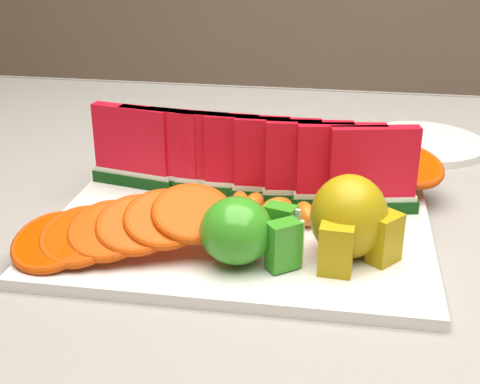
# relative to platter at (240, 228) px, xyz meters

# --- Properties ---
(table) EXTENTS (1.40, 0.90, 0.75)m
(table) POSITION_rel_platter_xyz_m (0.10, 0.09, -0.11)
(table) COLOR #4E341A
(table) RESTS_ON ground
(tablecloth) EXTENTS (1.53, 1.03, 0.20)m
(tablecloth) POSITION_rel_platter_xyz_m (0.10, 0.09, -0.05)
(tablecloth) COLOR slate
(tablecloth) RESTS_ON table
(platter) EXTENTS (0.40, 0.30, 0.01)m
(platter) POSITION_rel_platter_xyz_m (0.00, 0.00, 0.00)
(platter) COLOR silver
(platter) RESTS_ON tablecloth
(apple_cluster) EXTENTS (0.10, 0.08, 0.06)m
(apple_cluster) POSITION_rel_platter_xyz_m (0.02, -0.08, 0.04)
(apple_cluster) COLOR #279017
(apple_cluster) RESTS_ON platter
(pear_cluster) EXTENTS (0.10, 0.10, 0.08)m
(pear_cluster) POSITION_rel_platter_xyz_m (0.11, -0.05, 0.04)
(pear_cluster) COLOR #975F0C
(pear_cluster) RESTS_ON platter
(side_plate) EXTENTS (0.20, 0.20, 0.01)m
(side_plate) POSITION_rel_platter_xyz_m (0.21, 0.31, -0.00)
(side_plate) COLOR silver
(side_plate) RESTS_ON tablecloth
(fork) EXTENTS (0.03, 0.20, 0.00)m
(fork) POSITION_rel_platter_xyz_m (-0.18, 0.29, -0.00)
(fork) COLOR silver
(fork) RESTS_ON tablecloth
(watermelon_row) EXTENTS (0.39, 0.07, 0.10)m
(watermelon_row) POSITION_rel_platter_xyz_m (-0.00, 0.07, 0.05)
(watermelon_row) COLOR #0C390A
(watermelon_row) RESTS_ON platter
(orange_fan_front) EXTENTS (0.23, 0.14, 0.06)m
(orange_fan_front) POSITION_rel_platter_xyz_m (-0.10, -0.08, 0.03)
(orange_fan_front) COLOR orange
(orange_fan_front) RESTS_ON platter
(orange_fan_back) EXTENTS (0.39, 0.12, 0.05)m
(orange_fan_back) POSITION_rel_platter_xyz_m (0.04, 0.12, 0.03)
(orange_fan_back) COLOR orange
(orange_fan_back) RESTS_ON platter
(tangerine_segments) EXTENTS (0.24, 0.07, 0.02)m
(tangerine_segments) POSITION_rel_platter_xyz_m (0.01, 0.01, 0.02)
(tangerine_segments) COLOR red
(tangerine_segments) RESTS_ON platter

